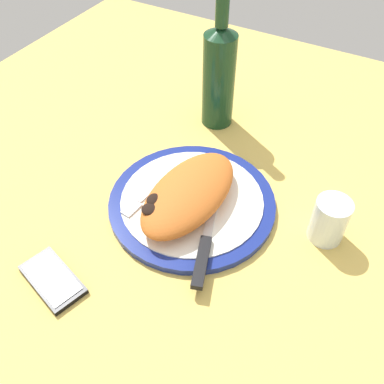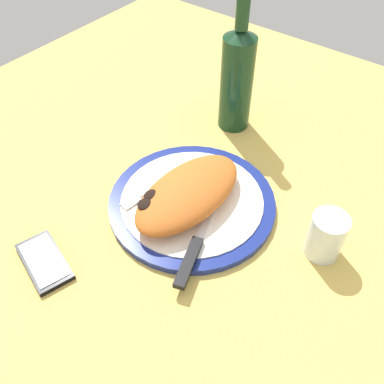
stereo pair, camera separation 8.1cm
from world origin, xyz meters
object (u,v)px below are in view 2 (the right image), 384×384
object	(u,v)px
plate	(192,202)
smartphone	(44,261)
calzone	(186,192)
knife	(194,249)
fork	(148,191)
water_glass	(325,238)
wine_bottle	(237,78)

from	to	relation	value
plate	smartphone	bearing A→B (deg)	-24.73
calzone	knife	world-z (taller)	calzone
calzone	fork	distance (cm)	8.51
water_glass	wine_bottle	xyz separation A→B (cm)	(-21.65, -33.23, 8.59)
calzone	fork	bearing A→B (deg)	-72.37
fork	water_glass	bearing A→B (deg)	104.98
fork	knife	size ratio (longest dim) A/B	0.68
calzone	water_glass	size ratio (longest dim) A/B	2.92
water_glass	wine_bottle	bearing A→B (deg)	-123.09
calzone	wine_bottle	xyz separation A→B (cm)	(-28.12, -7.59, 7.99)
knife	smartphone	distance (cm)	26.39
plate	knife	size ratio (longest dim) A/B	1.42
plate	wine_bottle	world-z (taller)	wine_bottle
smartphone	wine_bottle	size ratio (longest dim) A/B	0.43
calzone	plate	bearing A→B (deg)	156.71
knife	fork	bearing A→B (deg)	-109.86
plate	water_glass	xyz separation A→B (cm)	(-5.26, 25.12, 3.05)
plate	wine_bottle	xyz separation A→B (cm)	(-26.91, -8.11, 11.64)
knife	water_glass	world-z (taller)	water_glass
knife	calzone	bearing A→B (deg)	-134.93
fork	wine_bottle	distance (cm)	32.34
calzone	smartphone	bearing A→B (deg)	-24.80
wine_bottle	fork	bearing A→B (deg)	-0.29
plate	water_glass	bearing A→B (deg)	101.83
knife	water_glass	xyz separation A→B (cm)	(-14.71, 17.38, 1.63)
plate	fork	bearing A→B (deg)	-66.07
calzone	smartphone	world-z (taller)	calzone
knife	smartphone	xyz separation A→B (cm)	(17.15, -19.99, -1.70)
smartphone	wine_bottle	bearing A→B (deg)	175.57
calzone	knife	size ratio (longest dim) A/B	1.12
smartphone	water_glass	bearing A→B (deg)	130.45
plate	water_glass	size ratio (longest dim) A/B	3.68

